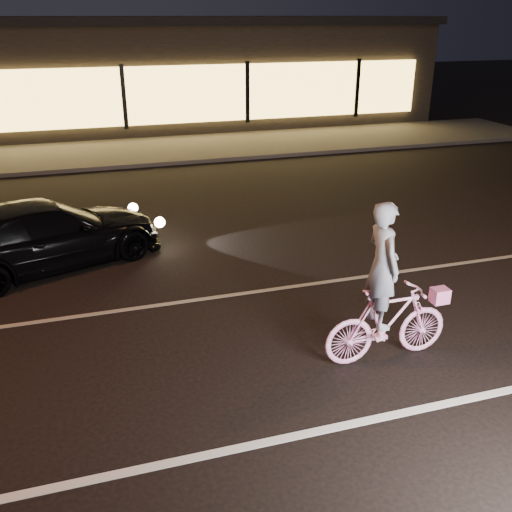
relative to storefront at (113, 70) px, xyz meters
name	(u,v)px	position (x,y,z in m)	size (l,w,h in m)	color
ground	(237,366)	(0.00, -18.97, -2.15)	(90.00, 90.00, 0.00)	black
lane_stripe_near	(274,441)	(0.00, -20.47, -2.14)	(60.00, 0.12, 0.01)	silver
lane_stripe_far	(204,299)	(0.00, -16.97, -2.14)	(60.00, 0.10, 0.01)	gray
sidewalk	(133,152)	(0.00, -5.97, -2.09)	(30.00, 4.00, 0.12)	#383533
storefront	(113,70)	(0.00, 0.00, 0.00)	(25.40, 8.42, 4.20)	black
cyclist	(386,306)	(1.90, -19.36, -1.36)	(1.75, 0.60, 2.21)	#FF3CAE
sedan	(46,234)	(-2.41, -14.81, -1.54)	(4.53, 3.10, 1.22)	black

